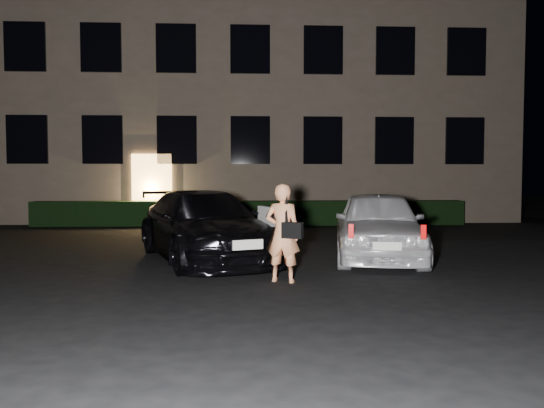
{
  "coord_description": "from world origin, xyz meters",
  "views": [
    {
      "loc": [
        -0.16,
        -8.05,
        1.71
      ],
      "look_at": [
        0.34,
        2.0,
        1.19
      ],
      "focal_mm": 35.0,
      "sensor_mm": 36.0,
      "label": 1
    }
  ],
  "objects": [
    {
      "name": "building",
      "position": [
        -0.0,
        14.99,
        6.0
      ],
      "size": [
        20.0,
        8.11,
        12.0
      ],
      "color": "brown",
      "rests_on": "ground"
    },
    {
      "name": "hatch",
      "position": [
        2.55,
        2.7,
        0.72
      ],
      "size": [
        2.39,
        4.44,
        1.44
      ],
      "rotation": [
        0.0,
        0.0,
        -0.17
      ],
      "color": "silver",
      "rests_on": "ground"
    },
    {
      "name": "hedge",
      "position": [
        0.0,
        10.5,
        0.42
      ],
      "size": [
        15.0,
        0.7,
        0.85
      ],
      "primitive_type": "cube",
      "color": "black",
      "rests_on": "ground"
    },
    {
      "name": "sedan",
      "position": [
        -1.01,
        2.77,
        0.71
      ],
      "size": [
        3.56,
        5.26,
        1.41
      ],
      "rotation": [
        0.0,
        0.0,
        0.36
      ],
      "color": "black",
      "rests_on": "ground"
    },
    {
      "name": "ground",
      "position": [
        0.0,
        0.0,
        0.0
      ],
      "size": [
        80.0,
        80.0,
        0.0
      ],
      "primitive_type": "plane",
      "color": "black",
      "rests_on": "ground"
    },
    {
      "name": "man",
      "position": [
        0.44,
        0.45,
        0.8
      ],
      "size": [
        0.68,
        0.59,
        1.6
      ],
      "rotation": [
        0.0,
        0.0,
        2.77
      ],
      "color": "#FF9E67",
      "rests_on": "ground"
    }
  ]
}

